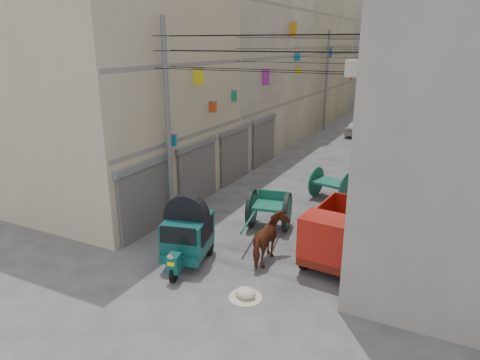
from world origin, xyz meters
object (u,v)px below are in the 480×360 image
Objects in this scene: tonga_cart at (269,209)px; distant_car_white at (360,128)px; feed_sack at (246,293)px; horse at (270,240)px; distant_car_grey at (390,124)px; distant_car_green at (393,111)px; auto_rickshaw at (187,232)px; second_cart at (331,184)px; mini_truck at (334,238)px.

tonga_cart is 19.78m from distant_car_white.
tonga_cart is 5.06m from feed_sack.
feed_sack is at bearing 90.24° from horse.
distant_car_grey is 0.84× the size of distant_car_green.
horse reaches higher than tonga_cart.
auto_rickshaw is 4.41× the size of feed_sack.
second_cart reaches higher than distant_car_green.
horse reaches higher than distant_car_green.
auto_rickshaw is 0.73× the size of distant_car_white.
horse is at bearing -77.53° from tonga_cart.
feed_sack is at bearing 101.65° from distant_car_white.
distant_car_grey is (1.92, 2.90, -0.01)m from distant_car_white.
distant_car_green is (-0.74, 34.86, 0.49)m from feed_sack.
mini_truck reaches higher than auto_rickshaw.
tonga_cart is at bearing 105.24° from feed_sack.
distant_car_grey is (0.06, 18.35, -0.15)m from second_cart.
second_cart is at bearing 97.68° from distant_car_green.
second_cart is at bearing 110.19° from mini_truck.
tonga_cart is at bearing 154.26° from mini_truck.
mini_truck reaches higher than horse.
distant_car_white is (-3.60, 21.53, -0.32)m from mini_truck.
tonga_cart is (1.35, 3.77, -0.28)m from auto_rickshaw.
distant_car_grey is at bearing 70.21° from auto_rickshaw.
mini_truck is 5.94× the size of feed_sack.
distant_car_white is at bearing 103.70° from mini_truck.
distant_car_white is (-1.86, 15.45, -0.14)m from second_cart.
second_cart is 6.89m from horse.
second_cart reaches higher than distant_car_white.
mini_truck is 24.49m from distant_car_grey.
feed_sack is (1.32, -4.84, -0.65)m from tonga_cart.
distant_car_green is at bearing 77.87° from tonga_cart.
distant_car_green is (-2.48, 31.78, -0.30)m from mini_truck.
distant_car_green reaches higher than feed_sack.
distant_car_green is at bearing 98.67° from mini_truck.
tonga_cart is 4.52m from second_cart.
second_cart is (1.32, 4.32, -0.03)m from tonga_cart.
distant_car_white reaches higher than feed_sack.
horse reaches higher than distant_car_grey.
feed_sack is 0.17× the size of distant_car_white.
tonga_cart is 0.99× the size of mini_truck.
distant_car_grey is at bearing 75.51° from tonga_cart.
tonga_cart reaches higher than feed_sack.
auto_rickshaw is at bearing -120.76° from tonga_cart.
auto_rickshaw is 23.56m from distant_car_white.
distant_car_white is at bearing -115.97° from distant_car_grey.
tonga_cart is 1.87× the size of horse.
second_cart is 25.71m from distant_car_green.
horse is 0.52× the size of distant_car_white.
distant_car_white is 3.48m from distant_car_grey.
second_cart is at bearing 57.84° from auto_rickshaw.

